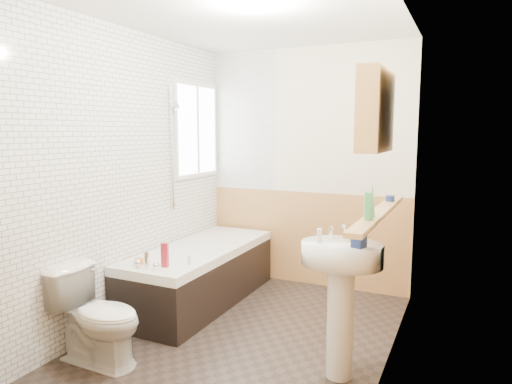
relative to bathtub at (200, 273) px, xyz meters
The scene contains 26 objects.
floor 0.90m from the bathtub, 31.15° to the right, with size 2.80×2.80×0.00m, color black.
ceiling 2.37m from the bathtub, 31.15° to the right, with size 2.80×2.80×0.00m, color white.
wall_back 1.55m from the bathtub, 53.00° to the left, with size 2.20×0.02×2.50m, color #F0E8C6.
wall_front 2.21m from the bathtub, 68.48° to the right, with size 2.20×0.02×2.50m, color #F0E8C6.
wall_left 1.13m from the bathtub, 130.74° to the right, with size 0.02×2.80×2.50m, color #F0E8C6.
wall_right 2.12m from the bathtub, 13.48° to the right, with size 0.02×2.80×2.50m, color #F0E8C6.
wainscot_right 1.88m from the bathtub, 13.64° to the right, with size 0.01×2.80×1.00m, color tan.
wainscot_front 1.98m from the bathtub, 68.24° to the right, with size 2.20×0.01×1.00m, color tan.
wainscot_back 1.21m from the bathtub, 52.37° to the left, with size 2.20×0.01×1.00m, color tan.
tile_cladding_left 1.12m from the bathtub, 129.06° to the right, with size 0.01×2.80×2.50m, color white.
tile_return_back 1.74m from the bathtub, 89.70° to the left, with size 0.75×0.01×1.50m, color white.
window 1.49m from the bathtub, 123.18° to the left, with size 0.03×0.79×0.99m.
bathtub is the anchor object (origin of this frame).
shower_riser 1.33m from the bathtub, behind, with size 0.10×0.08×1.20m.
toilet 1.31m from the bathtub, 91.31° to the right, with size 0.39×0.69×0.68m, color white.
sink 1.78m from the bathtub, 25.94° to the right, with size 0.54×0.43×1.04m.
pine_shelf 2.04m from the bathtub, 18.21° to the right, with size 0.10×1.53×0.03m, color tan.
medicine_cabinet 2.39m from the bathtub, 21.78° to the right, with size 0.14×0.56×0.51m.
foam_can 2.21m from the bathtub, 28.35° to the right, with size 0.05×0.05×0.17m, color #388447.
green_bottle 2.18m from the bathtub, 25.68° to the right, with size 0.04×0.04×0.21m, color #388447.
black_jar 1.97m from the bathtub, ahead, with size 0.07×0.07×0.04m, color navy.
soap_bottle 2.00m from the bathtub, 26.17° to the right, with size 0.07×0.16×0.08m, color navy.
clear_bottle 1.78m from the bathtub, 29.45° to the right, with size 0.03×0.03×0.09m, color silver.
blue_gel 0.78m from the bathtub, 81.75° to the right, with size 0.05×0.03×0.20m, color maroon.
cream_jar 0.78m from the bathtub, 101.13° to the right, with size 0.08×0.08×0.05m, color orange.
orange_bottle 0.68m from the bathtub, 66.11° to the right, with size 0.03×0.03×0.08m, color silver.
Camera 1 is at (1.56, -3.18, 1.64)m, focal length 32.00 mm.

